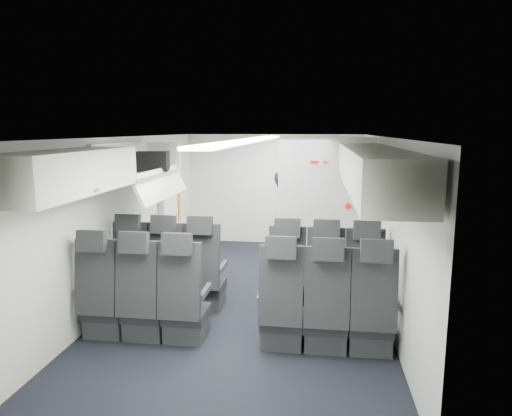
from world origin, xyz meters
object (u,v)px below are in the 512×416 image
(seat_row_front, at_px, (246,280))
(seat_row_mid, at_px, (232,308))
(galley_unit, at_px, (322,199))
(flight_attendant, at_px, (285,218))
(carry_on_bag, at_px, (152,161))
(boarding_door, at_px, (170,206))

(seat_row_front, bearing_deg, seat_row_mid, -90.00)
(seat_row_front, height_order, galley_unit, galley_unit)
(seat_row_front, distance_m, seat_row_mid, 0.90)
(flight_attendant, distance_m, carry_on_bag, 2.47)
(seat_row_front, bearing_deg, carry_on_bag, 155.65)
(galley_unit, distance_m, flight_attendant, 1.34)
(boarding_door, bearing_deg, carry_on_bag, -80.15)
(boarding_door, bearing_deg, galley_unit, 24.28)
(flight_attendant, bearing_deg, boarding_door, 93.92)
(galley_unit, bearing_deg, flight_attendant, -117.79)
(seat_row_front, relative_size, flight_attendant, 2.11)
(seat_row_front, bearing_deg, boarding_door, 128.16)
(galley_unit, bearing_deg, seat_row_mid, -102.88)
(galley_unit, distance_m, carry_on_bag, 3.62)
(seat_row_front, relative_size, carry_on_bag, 7.68)
(seat_row_mid, distance_m, galley_unit, 4.30)
(seat_row_front, distance_m, flight_attendant, 2.14)
(seat_row_front, xyz_separation_m, galley_unit, (0.95, 3.25, 0.55))
(seat_row_mid, bearing_deg, carry_on_bag, 132.22)
(galley_unit, relative_size, carry_on_bag, 4.38)
(galley_unit, height_order, boarding_door, galley_unit)
(carry_on_bag, bearing_deg, flight_attendant, 30.45)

